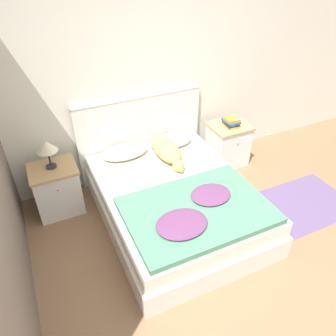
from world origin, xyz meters
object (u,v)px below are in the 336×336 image
pillow_left (124,152)px  pillow_right (171,141)px  dog (167,150)px  table_lamp (47,147)px  bed (176,203)px  nightstand_right (228,144)px  nightstand_left (57,189)px  book_stack (231,122)px

pillow_left → pillow_right: (0.60, 0.00, 0.00)m
pillow_left → dog: bearing=-27.0°
table_lamp → pillow_left: bearing=2.8°
pillow_left → table_lamp: 0.88m
dog → table_lamp: (-1.26, 0.18, 0.26)m
bed → dog: dog is taller
nightstand_right → pillow_left: size_ratio=1.04×
nightstand_left → table_lamp: 0.53m
bed → pillow_right: 0.87m
dog → table_lamp: size_ratio=2.55×
nightstand_right → pillow_left: bearing=177.6°
table_lamp → nightstand_right: bearing=-0.5°
pillow_left → bed: bearing=-68.4°
pillow_right → table_lamp: bearing=-178.4°
pillow_right → book_stack: (0.82, -0.07, 0.11)m
bed → nightstand_right: 1.32m
bed → nightstand_left: 1.32m
pillow_left → pillow_right: same height
nightstand_right → table_lamp: table_lamp is taller
nightstand_left → book_stack: 2.27m
nightstand_left → pillow_left: bearing=4.1°
nightstand_left → dog: dog is taller
bed → book_stack: bearing=31.4°
dog → book_stack: bearing=9.0°
book_stack → nightstand_right: bearing=97.2°
pillow_right → table_lamp: (-1.42, -0.04, 0.30)m
nightstand_left → pillow_right: bearing=2.4°
bed → dog: size_ratio=2.40×
bed → table_lamp: bearing=147.5°
bed → nightstand_left: bearing=148.2°
table_lamp → dog: bearing=-8.3°
bed → book_stack: book_stack is taller
nightstand_left → dog: bearing=-7.5°
pillow_left → table_lamp: table_lamp is taller
nightstand_left → nightstand_right: same height
book_stack → pillow_right: bearing=175.1°
bed → dog: (0.14, 0.53, 0.33)m
pillow_right → nightstand_right: bearing=-4.1°
nightstand_left → book_stack: bearing=-0.3°
bed → table_lamp: 1.46m
pillow_left → book_stack: size_ratio=2.34×
pillow_right → book_stack: size_ratio=2.34×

